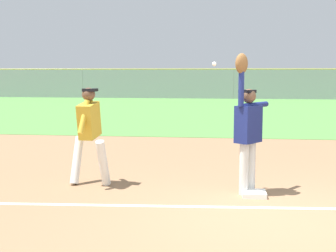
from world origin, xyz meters
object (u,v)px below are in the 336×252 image
at_px(baseball, 214,64).
at_px(parked_car_white, 161,87).
at_px(first_base, 254,194).
at_px(parked_car_silver, 312,88).
at_px(fielder, 248,126).
at_px(parked_car_black, 229,88).
at_px(runner, 89,129).

bearing_deg(baseball, parked_car_white, 99.29).
height_order(first_base, parked_car_silver, parked_car_silver).
bearing_deg(fielder, parked_car_black, -53.39).
bearing_deg(parked_car_white, fielder, -80.29).
relative_size(fielder, baseball, 30.81).
height_order(first_base, parked_car_white, parked_car_white).
height_order(parked_car_black, parked_car_silver, same).
bearing_deg(baseball, first_base, -23.55).
xyz_separation_m(parked_car_white, parked_car_black, (5.39, -0.49, 0.00)).
xyz_separation_m(runner, baseball, (2.16, -0.11, 1.12)).
distance_m(baseball, parked_car_black, 29.00).
bearing_deg(runner, parked_car_silver, 79.31).
distance_m(first_base, parked_car_black, 29.25).
xyz_separation_m(runner, parked_car_silver, (9.17, 29.57, -0.32)).
height_order(fielder, parked_car_silver, fielder).
bearing_deg(runner, parked_car_white, 101.71).
distance_m(first_base, baseball, 2.20).
height_order(runner, baseball, baseball).
bearing_deg(parked_car_black, parked_car_white, 171.66).
xyz_separation_m(parked_car_black, parked_car_silver, (6.44, 0.72, 0.00)).
bearing_deg(parked_car_black, parked_car_silver, 3.21).
bearing_deg(runner, first_base, -1.43).
height_order(fielder, parked_car_black, fielder).
bearing_deg(runner, baseball, 3.75).
height_order(first_base, runner, runner).
bearing_deg(parked_car_white, parked_car_black, -5.78).
relative_size(fielder, runner, 1.33).
relative_size(runner, parked_car_silver, 0.38).
relative_size(first_base, baseball, 5.14).
height_order(fielder, runner, fielder).
distance_m(first_base, runner, 3.01).
bearing_deg(baseball, parked_car_black, 88.87).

